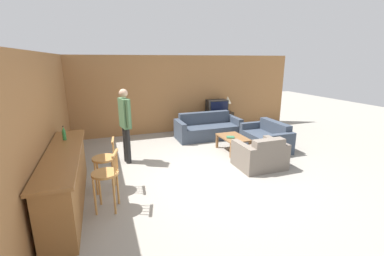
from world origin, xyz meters
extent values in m
plane|color=gray|center=(0.00, 0.00, 0.00)|extent=(24.00, 24.00, 0.00)
cube|color=#9E6B3D|center=(0.00, 3.74, 1.30)|extent=(9.40, 0.08, 2.60)
cube|color=#9E6B3D|center=(-3.17, 1.37, 1.30)|extent=(0.08, 8.74, 2.60)
cube|color=brown|center=(-2.84, -0.27, 0.47)|extent=(0.47, 2.73, 0.93)
cube|color=brown|center=(-2.84, -0.27, 0.96)|extent=(0.55, 2.79, 0.05)
cylinder|color=#B77F42|center=(-2.20, -0.64, 0.66)|extent=(0.53, 0.53, 0.04)
cylinder|color=#B77F42|center=(-2.31, -0.45, 0.32)|extent=(0.04, 0.04, 0.64)
cylinder|color=#B77F42|center=(-2.39, -0.75, 0.32)|extent=(0.04, 0.04, 0.64)
cylinder|color=#B77F42|center=(-2.02, -0.53, 0.32)|extent=(0.04, 0.04, 0.64)
cylinder|color=#B77F42|center=(-2.09, -0.83, 0.32)|extent=(0.04, 0.04, 0.64)
cylinder|color=#B77F42|center=(-1.99, -0.56, 0.83)|extent=(0.02, 0.02, 0.31)
cylinder|color=#B77F42|center=(-2.01, -0.64, 0.83)|extent=(0.02, 0.02, 0.31)
cylinder|color=#B77F42|center=(-2.03, -0.73, 0.83)|extent=(0.02, 0.02, 0.31)
cylinder|color=#B77F42|center=(-2.06, -0.81, 0.83)|extent=(0.02, 0.02, 0.31)
cube|color=#B77F42|center=(-2.02, -0.69, 1.00)|extent=(0.13, 0.37, 0.04)
cylinder|color=#B77F42|center=(-2.20, 0.07, 0.66)|extent=(0.48, 0.48, 0.04)
cylinder|color=#B77F42|center=(-2.34, 0.23, 0.32)|extent=(0.04, 0.04, 0.64)
cylinder|color=#B77F42|center=(-2.37, -0.07, 0.32)|extent=(0.04, 0.04, 0.64)
cylinder|color=#B77F42|center=(-2.04, 0.20, 0.32)|extent=(0.04, 0.04, 0.64)
cylinder|color=#B77F42|center=(-2.07, -0.10, 0.32)|extent=(0.04, 0.04, 0.64)
cylinder|color=#B77F42|center=(-2.01, 0.18, 0.83)|extent=(0.02, 0.02, 0.31)
cylinder|color=#B77F42|center=(-2.01, 0.09, 0.83)|extent=(0.02, 0.02, 0.31)
cylinder|color=#B77F42|center=(-2.02, 0.00, 0.83)|extent=(0.02, 0.02, 0.31)
cylinder|color=#B77F42|center=(-2.03, -0.08, 0.83)|extent=(0.02, 0.02, 0.31)
cube|color=#B77F42|center=(-2.02, 0.05, 1.00)|extent=(0.07, 0.37, 0.04)
cube|color=#384251|center=(1.01, 2.56, 0.21)|extent=(1.73, 0.89, 0.42)
cube|color=#384251|center=(1.01, 2.89, 0.60)|extent=(1.73, 0.22, 0.37)
cube|color=#384251|center=(0.07, 2.56, 0.31)|extent=(0.16, 0.89, 0.62)
cube|color=#384251|center=(1.95, 2.56, 0.31)|extent=(0.16, 0.89, 0.62)
cube|color=#70665B|center=(1.24, 0.03, 0.21)|extent=(0.74, 0.85, 0.42)
cube|color=#70665B|center=(1.24, -0.29, 0.59)|extent=(0.74, 0.22, 0.35)
cube|color=#70665B|center=(1.69, 0.03, 0.31)|extent=(0.16, 0.85, 0.61)
cube|color=#70665B|center=(0.78, 0.03, 0.31)|extent=(0.16, 0.85, 0.61)
cube|color=#384251|center=(2.16, 1.11, 0.21)|extent=(0.82, 1.18, 0.42)
cube|color=#384251|center=(2.46, 1.11, 0.59)|extent=(0.22, 1.18, 0.34)
cube|color=#384251|center=(2.16, 1.78, 0.30)|extent=(0.82, 0.16, 0.61)
cube|color=#384251|center=(2.16, 0.44, 0.30)|extent=(0.82, 0.16, 0.61)
cube|color=brown|center=(1.15, 1.17, 0.40)|extent=(0.63, 0.93, 0.04)
cube|color=brown|center=(0.88, 0.75, 0.19)|extent=(0.06, 0.06, 0.39)
cube|color=brown|center=(1.43, 0.75, 0.19)|extent=(0.06, 0.06, 0.39)
cube|color=brown|center=(0.88, 1.60, 0.19)|extent=(0.06, 0.06, 0.39)
cube|color=brown|center=(1.43, 1.60, 0.19)|extent=(0.06, 0.06, 0.39)
cube|color=#2D2319|center=(1.70, 3.40, 0.32)|extent=(1.16, 0.46, 0.64)
cube|color=black|center=(1.70, 3.40, 0.86)|extent=(0.71, 0.42, 0.45)
cube|color=black|center=(1.70, 3.19, 0.86)|extent=(0.64, 0.01, 0.38)
cylinder|color=#2D7F3D|center=(-2.88, 0.44, 1.07)|extent=(0.06, 0.06, 0.18)
cone|color=#2D7F3D|center=(-2.88, 0.44, 1.20)|extent=(0.06, 0.06, 0.08)
cylinder|color=black|center=(-2.88, 0.44, 1.25)|extent=(0.02, 0.02, 0.02)
cube|color=#33704C|center=(1.04, 1.11, 0.44)|extent=(0.25, 0.24, 0.03)
cylinder|color=brown|center=(2.12, 3.40, 0.65)|extent=(0.16, 0.16, 0.02)
cylinder|color=brown|center=(2.12, 3.40, 0.80)|extent=(0.03, 0.03, 0.27)
cone|color=beige|center=(2.12, 3.40, 1.06)|extent=(0.27, 0.27, 0.25)
cylinder|color=black|center=(-1.64, 1.30, 0.44)|extent=(0.13, 0.13, 0.88)
cylinder|color=black|center=(-1.68, 1.44, 0.44)|extent=(0.13, 0.13, 0.88)
cube|color=#4C754C|center=(-1.66, 1.37, 1.23)|extent=(0.26, 0.45, 0.70)
cylinder|color=#4C754C|center=(-1.61, 1.14, 1.26)|extent=(0.08, 0.08, 0.64)
cylinder|color=#4C754C|center=(-1.71, 1.60, 1.26)|extent=(0.08, 0.08, 0.64)
sphere|color=tan|center=(-1.66, 1.37, 1.71)|extent=(0.20, 0.20, 0.20)
camera|label=1|loc=(-2.16, -4.76, 2.47)|focal=24.00mm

